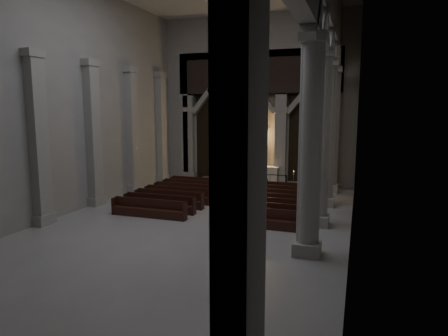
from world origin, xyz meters
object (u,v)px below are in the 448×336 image
at_px(candle_stand_left, 214,178).
at_px(candle_stand_right, 293,185).
at_px(altar, 265,174).
at_px(worshipper, 266,188).
at_px(altar_rail, 247,178).
at_px(pews, 221,201).

xyz_separation_m(candle_stand_left, candle_stand_right, (5.85, -0.63, -0.07)).
bearing_deg(altar, worshipper, -75.89).
height_order(altar, candle_stand_left, candle_stand_left).
height_order(altar_rail, pews, altar_rail).
xyz_separation_m(altar_rail, candle_stand_left, (-2.70, 0.88, -0.29)).
distance_m(altar, altar_rail, 2.45).
height_order(pews, worshipper, worshipper).
bearing_deg(pews, altar_rail, 90.00).
distance_m(altar_rail, worshipper, 2.82).
distance_m(altar, candle_stand_right, 3.23).
bearing_deg(candle_stand_right, altar_rail, -175.46).
distance_m(candle_stand_right, pews, 6.38).
bearing_deg(pews, candle_stand_left, 113.58).
distance_m(altar, pews, 7.69).
bearing_deg(candle_stand_right, worshipper, -118.80).
bearing_deg(candle_stand_left, pews, -66.42).
height_order(altar, candle_stand_right, candle_stand_right).
bearing_deg(altar_rail, pews, -90.00).
xyz_separation_m(altar_rail, worshipper, (1.84, -2.14, -0.15)).
bearing_deg(worshipper, altar_rail, 150.24).
relative_size(altar, candle_stand_right, 1.60).
relative_size(candle_stand_left, pews, 0.17).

